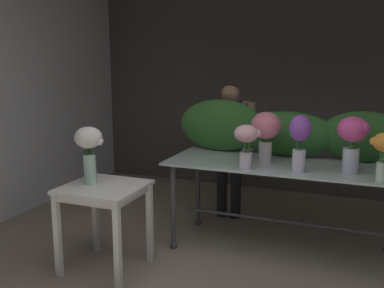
% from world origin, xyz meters
% --- Properties ---
extents(ground_plane, '(8.41, 8.41, 0.00)m').
position_xyz_m(ground_plane, '(0.00, 1.91, 0.00)').
color(ground_plane, gray).
extents(wall_back, '(5.70, 0.12, 2.97)m').
position_xyz_m(wall_back, '(0.00, 3.82, 1.48)').
color(wall_back, '#4C4742').
rests_on(wall_back, ground).
extents(wall_left, '(0.12, 3.94, 2.97)m').
position_xyz_m(wall_left, '(-2.85, 1.91, 1.48)').
color(wall_left, silver).
rests_on(wall_left, ground).
extents(display_table_glass, '(2.15, 0.88, 0.88)m').
position_xyz_m(display_table_glass, '(0.30, 1.77, 0.75)').
color(display_table_glass, silver).
rests_on(display_table_glass, ground).
extents(side_table_white, '(0.66, 0.64, 0.77)m').
position_xyz_m(side_table_white, '(-1.06, 0.83, 0.66)').
color(side_table_white, white).
rests_on(side_table_white, ground).
extents(florist, '(0.58, 0.24, 1.57)m').
position_xyz_m(florist, '(-0.42, 2.46, 0.96)').
color(florist, '#232328').
rests_on(florist, ground).
extents(foliage_backdrop, '(2.26, 0.29, 0.55)m').
position_xyz_m(foliage_backdrop, '(0.24, 2.09, 1.12)').
color(foliage_backdrop, '#2D6028').
rests_on(foliage_backdrop, display_table_glass).
extents(vase_rosy_tulips, '(0.30, 0.28, 0.48)m').
position_xyz_m(vase_rosy_tulips, '(0.15, 1.72, 1.19)').
color(vase_rosy_tulips, silver).
rests_on(vase_rosy_tulips, display_table_glass).
extents(vase_sunset_hydrangea, '(0.20, 0.18, 0.40)m').
position_xyz_m(vase_sunset_hydrangea, '(1.15, 1.41, 1.13)').
color(vase_sunset_hydrangea, silver).
rests_on(vase_sunset_hydrangea, display_table_glass).
extents(vase_blush_ranunculus, '(0.24, 0.21, 0.40)m').
position_xyz_m(vase_blush_ranunculus, '(0.03, 1.44, 1.13)').
color(vase_blush_ranunculus, silver).
rests_on(vase_blush_ranunculus, display_table_glass).
extents(vase_fuchsia_stock, '(0.26, 0.25, 0.49)m').
position_xyz_m(vase_fuchsia_stock, '(0.91, 1.61, 1.18)').
color(vase_fuchsia_stock, silver).
rests_on(vase_fuchsia_stock, display_table_glass).
extents(vase_violet_roses, '(0.19, 0.19, 0.49)m').
position_xyz_m(vase_violet_roses, '(0.49, 1.52, 1.16)').
color(vase_violet_roses, silver).
rests_on(vase_violet_roses, display_table_glass).
extents(vase_white_roses_tall, '(0.25, 0.24, 0.50)m').
position_xyz_m(vase_white_roses_tall, '(-1.19, 0.83, 1.09)').
color(vase_white_roses_tall, silver).
rests_on(vase_white_roses_tall, side_table_white).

